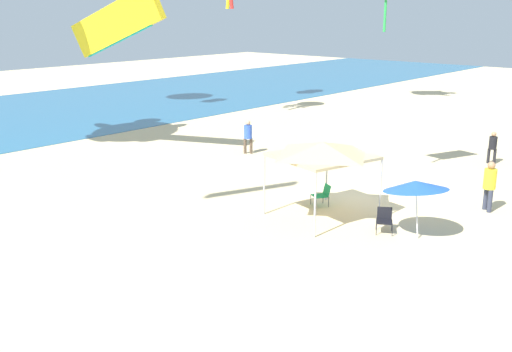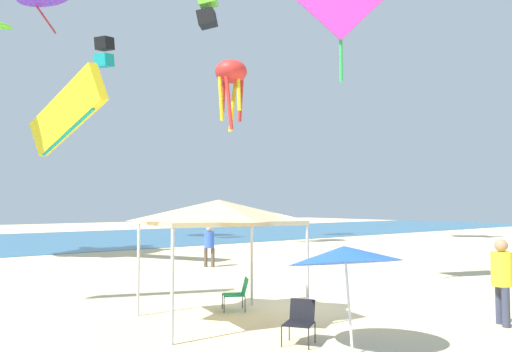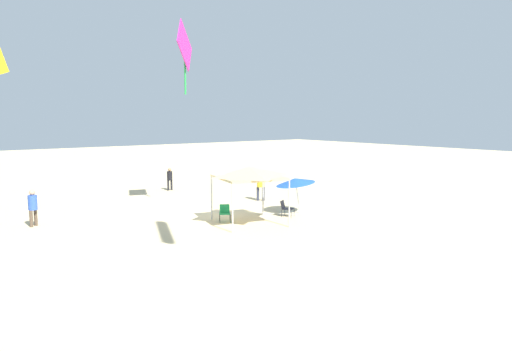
{
  "view_description": "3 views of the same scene",
  "coord_description": "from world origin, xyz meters",
  "px_view_note": "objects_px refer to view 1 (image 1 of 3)",
  "views": [
    {
      "loc": [
        -19.68,
        -11.96,
        7.27
      ],
      "look_at": [
        -3.58,
        2.18,
        1.28
      ],
      "focal_mm": 41.88,
      "sensor_mm": 36.0,
      "label": 1
    },
    {
      "loc": [
        -9.69,
        -10.04,
        2.7
      ],
      "look_at": [
        -2.27,
        -1.01,
        3.31
      ],
      "focal_mm": 36.6,
      "sensor_mm": 36.0,
      "label": 2
    },
    {
      "loc": [
        -21.36,
        13.44,
        5.21
      ],
      "look_at": [
        -2.85,
        -0.54,
        2.31
      ],
      "focal_mm": 33.72,
      "sensor_mm": 36.0,
      "label": 3
    }
  ],
  "objects_px": {
    "folding_chair_left_of_tent": "(384,219)",
    "person_watching_sky": "(490,182)",
    "folding_chair_facing_ocean": "(323,194)",
    "kite_parafoil_yellow": "(117,23)",
    "beach_umbrella": "(416,185)",
    "person_beachcomber": "(493,145)",
    "canopy_tent": "(323,150)",
    "person_by_tent": "(248,134)"
  },
  "relations": [
    {
      "from": "folding_chair_left_of_tent",
      "to": "person_watching_sky",
      "type": "height_order",
      "value": "person_watching_sky"
    },
    {
      "from": "folding_chair_facing_ocean",
      "to": "folding_chair_left_of_tent",
      "type": "height_order",
      "value": "same"
    },
    {
      "from": "canopy_tent",
      "to": "kite_parafoil_yellow",
      "type": "relative_size",
      "value": 0.62
    },
    {
      "from": "person_watching_sky",
      "to": "person_beachcomber",
      "type": "relative_size",
      "value": 1.21
    },
    {
      "from": "canopy_tent",
      "to": "folding_chair_left_of_tent",
      "type": "distance_m",
      "value": 3.21
    },
    {
      "from": "folding_chair_facing_ocean",
      "to": "folding_chair_left_of_tent",
      "type": "xyz_separation_m",
      "value": [
        -0.94,
        -3.2,
        0.0
      ]
    },
    {
      "from": "folding_chair_facing_ocean",
      "to": "folding_chair_left_of_tent",
      "type": "bearing_deg",
      "value": 14.47
    },
    {
      "from": "folding_chair_facing_ocean",
      "to": "beach_umbrella",
      "type": "bearing_deg",
      "value": 21.68
    },
    {
      "from": "beach_umbrella",
      "to": "kite_parafoil_yellow",
      "type": "xyz_separation_m",
      "value": [
        0.55,
        16.39,
        4.87
      ]
    },
    {
      "from": "beach_umbrella",
      "to": "folding_chair_facing_ocean",
      "type": "xyz_separation_m",
      "value": [
        0.66,
        4.09,
        -1.28
      ]
    },
    {
      "from": "folding_chair_left_of_tent",
      "to": "kite_parafoil_yellow",
      "type": "bearing_deg",
      "value": 145.86
    },
    {
      "from": "beach_umbrella",
      "to": "person_by_tent",
      "type": "height_order",
      "value": "beach_umbrella"
    },
    {
      "from": "folding_chair_facing_ocean",
      "to": "person_by_tent",
      "type": "bearing_deg",
      "value": -178.81
    },
    {
      "from": "canopy_tent",
      "to": "person_by_tent",
      "type": "xyz_separation_m",
      "value": [
        5.61,
        8.6,
        -1.45
      ]
    },
    {
      "from": "beach_umbrella",
      "to": "canopy_tent",
      "type": "bearing_deg",
      "value": 97.39
    },
    {
      "from": "beach_umbrella",
      "to": "person_beachcomber",
      "type": "bearing_deg",
      "value": 8.2
    },
    {
      "from": "folding_chair_facing_ocean",
      "to": "person_by_tent",
      "type": "relative_size",
      "value": 0.46
    },
    {
      "from": "person_watching_sky",
      "to": "beach_umbrella",
      "type": "bearing_deg",
      "value": 119.94
    },
    {
      "from": "kite_parafoil_yellow",
      "to": "folding_chair_facing_ocean",
      "type": "bearing_deg",
      "value": 172.87
    },
    {
      "from": "kite_parafoil_yellow",
      "to": "person_by_tent",
      "type": "bearing_deg",
      "value": -141.21
    },
    {
      "from": "canopy_tent",
      "to": "folding_chair_left_of_tent",
      "type": "bearing_deg",
      "value": -86.3
    },
    {
      "from": "folding_chair_facing_ocean",
      "to": "folding_chair_left_of_tent",
      "type": "distance_m",
      "value": 3.33
    },
    {
      "from": "beach_umbrella",
      "to": "folding_chair_left_of_tent",
      "type": "distance_m",
      "value": 1.59
    },
    {
      "from": "folding_chair_left_of_tent",
      "to": "person_watching_sky",
      "type": "xyz_separation_m",
      "value": [
        4.49,
        -1.79,
        0.64
      ]
    },
    {
      "from": "folding_chair_left_of_tent",
      "to": "kite_parafoil_yellow",
      "type": "relative_size",
      "value": 0.14
    },
    {
      "from": "folding_chair_left_of_tent",
      "to": "person_beachcomber",
      "type": "xyz_separation_m",
      "value": [
        11.72,
        0.75,
        0.45
      ]
    },
    {
      "from": "canopy_tent",
      "to": "person_beachcomber",
      "type": "distance_m",
      "value": 12.11
    },
    {
      "from": "canopy_tent",
      "to": "folding_chair_left_of_tent",
      "type": "height_order",
      "value": "canopy_tent"
    },
    {
      "from": "beach_umbrella",
      "to": "kite_parafoil_yellow",
      "type": "distance_m",
      "value": 17.11
    },
    {
      "from": "person_beachcomber",
      "to": "folding_chair_facing_ocean",
      "type": "bearing_deg",
      "value": -112.82
    },
    {
      "from": "canopy_tent",
      "to": "kite_parafoil_yellow",
      "type": "height_order",
      "value": "kite_parafoil_yellow"
    },
    {
      "from": "folding_chair_left_of_tent",
      "to": "person_by_tent",
      "type": "bearing_deg",
      "value": 122.79
    },
    {
      "from": "folding_chair_left_of_tent",
      "to": "kite_parafoil_yellow",
      "type": "height_order",
      "value": "kite_parafoil_yellow"
    },
    {
      "from": "folding_chair_facing_ocean",
      "to": "kite_parafoil_yellow",
      "type": "xyz_separation_m",
      "value": [
        -0.11,
        12.3,
        6.15
      ]
    },
    {
      "from": "folding_chair_left_of_tent",
      "to": "person_by_tent",
      "type": "relative_size",
      "value": 0.46
    },
    {
      "from": "beach_umbrella",
      "to": "person_by_tent",
      "type": "xyz_separation_m",
      "value": [
        5.17,
        12.0,
        -0.72
      ]
    },
    {
      "from": "beach_umbrella",
      "to": "folding_chair_left_of_tent",
      "type": "xyz_separation_m",
      "value": [
        -0.28,
        0.9,
        -1.28
      ]
    },
    {
      "from": "folding_chair_left_of_tent",
      "to": "person_watching_sky",
      "type": "relative_size",
      "value": 0.43
    },
    {
      "from": "person_watching_sky",
      "to": "folding_chair_left_of_tent",
      "type": "bearing_deg",
      "value": 110.2
    },
    {
      "from": "person_watching_sky",
      "to": "person_by_tent",
      "type": "distance_m",
      "value": 12.93
    },
    {
      "from": "canopy_tent",
      "to": "beach_umbrella",
      "type": "relative_size",
      "value": 1.72
    },
    {
      "from": "folding_chair_left_of_tent",
      "to": "person_beachcomber",
      "type": "relative_size",
      "value": 0.52
    }
  ]
}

